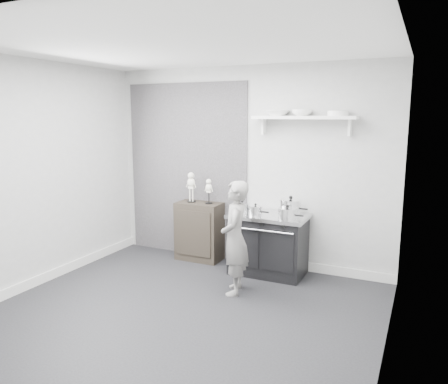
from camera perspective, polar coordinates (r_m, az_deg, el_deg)
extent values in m
plane|color=black|center=(4.79, -5.49, -15.36)|extent=(4.00, 4.00, 0.00)
cube|color=#A3A3A1|center=(5.99, 3.07, 3.30)|extent=(4.00, 0.02, 2.70)
cube|color=#A3A3A1|center=(3.02, -23.59, -4.24)|extent=(4.00, 0.02, 2.70)
cube|color=#A3A3A1|center=(5.67, -23.45, 2.10)|extent=(0.02, 3.60, 2.70)
cube|color=#A3A3A1|center=(3.79, 21.22, -1.31)|extent=(0.02, 3.60, 2.70)
cube|color=silver|center=(4.38, -6.11, 18.51)|extent=(4.00, 3.60, 0.02)
cube|color=black|center=(6.40, -4.90, 2.81)|extent=(1.90, 0.02, 2.50)
cube|color=silver|center=(5.97, 11.94, -9.67)|extent=(2.00, 0.03, 0.12)
cube|color=silver|center=(5.95, -22.45, -10.30)|extent=(0.03, 3.60, 0.12)
cube|color=white|center=(5.57, 10.38, 9.56)|extent=(1.30, 0.26, 0.04)
cube|color=white|center=(5.80, 5.21, 8.50)|extent=(0.03, 0.12, 0.20)
cube|color=white|center=(5.53, 16.10, 8.08)|extent=(0.03, 0.12, 0.20)
cube|color=black|center=(5.74, 5.81, -6.99)|extent=(0.93, 0.56, 0.75)
cube|color=silver|center=(5.64, 5.88, -3.13)|extent=(0.99, 0.60, 0.05)
cube|color=black|center=(5.56, 2.65, -7.32)|extent=(0.39, 0.02, 0.49)
cube|color=black|center=(5.42, 7.08, -7.87)|extent=(0.39, 0.02, 0.49)
cylinder|color=silver|center=(5.39, 4.77, -5.02)|extent=(0.84, 0.02, 0.02)
cylinder|color=black|center=(5.48, 2.08, -3.92)|extent=(0.04, 0.03, 0.04)
cylinder|color=black|center=(5.38, 4.83, -4.22)|extent=(0.04, 0.03, 0.04)
cylinder|color=black|center=(5.29, 7.69, -4.51)|extent=(0.04, 0.03, 0.04)
cube|color=black|center=(6.27, -3.19, -5.12)|extent=(0.64, 0.37, 0.83)
imported|color=gray|center=(5.03, 1.44, -6.00)|extent=(0.45, 0.56, 1.32)
cylinder|color=white|center=(5.65, 2.35, -2.16)|extent=(0.21, 0.21, 0.13)
cylinder|color=white|center=(5.64, 2.35, -1.46)|extent=(0.22, 0.22, 0.01)
sphere|color=black|center=(5.63, 2.36, -1.20)|extent=(0.04, 0.04, 0.04)
cylinder|color=black|center=(5.60, 3.73, -2.29)|extent=(0.10, 0.02, 0.02)
cylinder|color=white|center=(5.61, 8.68, -2.05)|extent=(0.27, 0.27, 0.19)
cylinder|color=white|center=(5.59, 8.70, -1.04)|extent=(0.27, 0.27, 0.01)
sphere|color=black|center=(5.58, 8.71, -0.73)|extent=(0.05, 0.05, 0.05)
cylinder|color=black|center=(5.56, 10.38, -2.20)|extent=(0.10, 0.02, 0.02)
cylinder|color=white|center=(5.35, 8.26, -2.92)|extent=(0.22, 0.22, 0.13)
cylinder|color=white|center=(5.34, 8.28, -2.16)|extent=(0.23, 0.23, 0.01)
sphere|color=black|center=(5.33, 8.29, -1.87)|extent=(0.04, 0.04, 0.04)
cylinder|color=black|center=(5.31, 9.82, -3.06)|extent=(0.10, 0.02, 0.02)
cylinder|color=white|center=(5.54, 4.13, -2.51)|extent=(0.17, 0.17, 0.11)
cylinder|color=white|center=(5.52, 4.14, -1.87)|extent=(0.18, 0.18, 0.01)
sphere|color=black|center=(5.52, 4.14, -1.63)|extent=(0.03, 0.03, 0.03)
cylinder|color=black|center=(5.49, 5.36, -2.63)|extent=(0.10, 0.02, 0.02)
imported|color=white|center=(5.67, 6.98, 10.21)|extent=(0.29, 0.29, 0.07)
imported|color=white|center=(5.58, 10.13, 10.17)|extent=(0.25, 0.25, 0.08)
cylinder|color=white|center=(5.48, 14.68, 9.91)|extent=(0.25, 0.25, 0.06)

